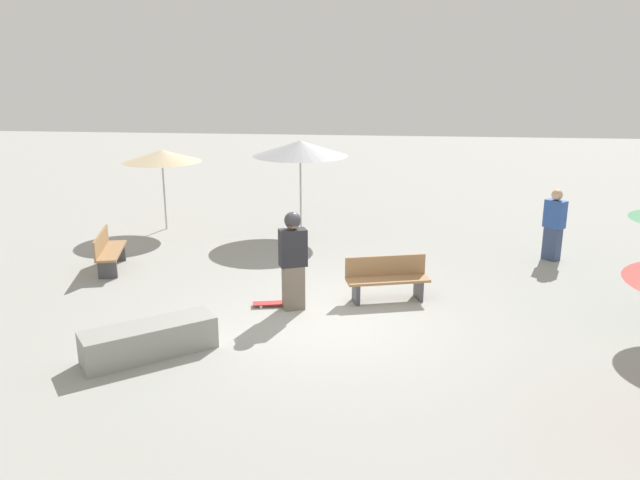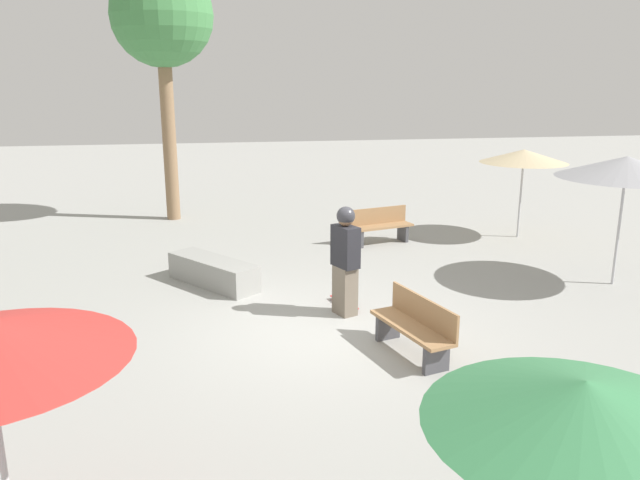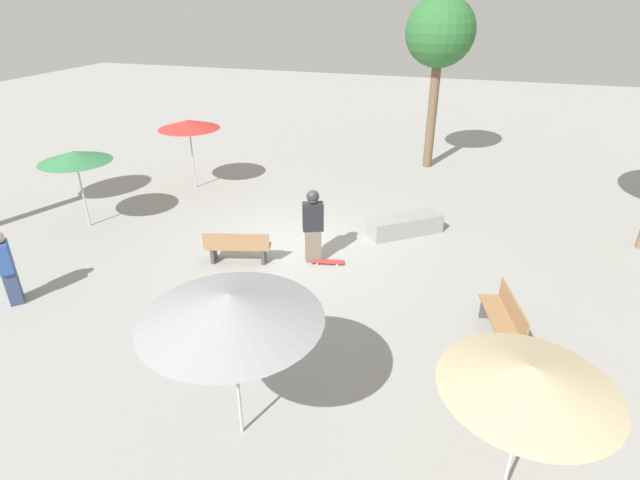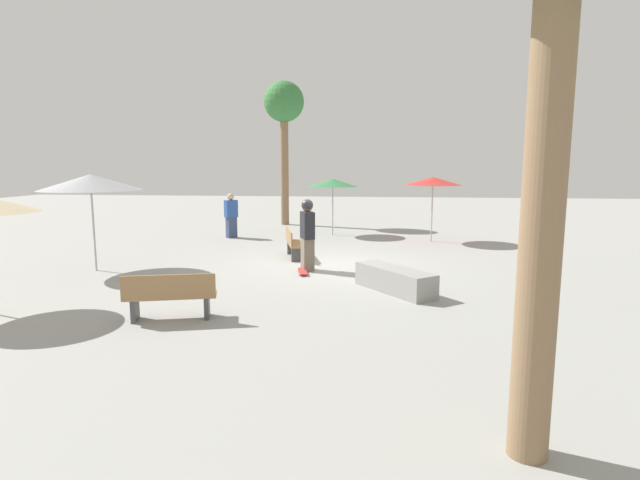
{
  "view_description": "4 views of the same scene",
  "coord_description": "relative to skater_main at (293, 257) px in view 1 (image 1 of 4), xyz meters",
  "views": [
    {
      "loc": [
        1.1,
        -10.39,
        4.44
      ],
      "look_at": [
        -0.17,
        0.87,
        1.23
      ],
      "focal_mm": 35.0,
      "sensor_mm": 36.0,
      "label": 1
    },
    {
      "loc": [
        9.13,
        -1.71,
        3.91
      ],
      "look_at": [
        -0.61,
        0.01,
        1.32
      ],
      "focal_mm": 35.0,
      "sensor_mm": 36.0,
      "label": 2
    },
    {
      "loc": [
        -4.05,
        10.83,
        6.05
      ],
      "look_at": [
        -0.91,
        0.79,
        0.78
      ],
      "focal_mm": 28.0,
      "sensor_mm": 36.0,
      "label": 3
    },
    {
      "loc": [
        -13.27,
        -1.35,
        2.73
      ],
      "look_at": [
        -1.21,
        0.04,
        0.9
      ],
      "focal_mm": 28.0,
      "sensor_mm": 36.0,
      "label": 4
    }
  ],
  "objects": [
    {
      "name": "skater_main",
      "position": [
        0.0,
        0.0,
        0.0
      ],
      "size": [
        0.56,
        0.45,
        1.86
      ],
      "rotation": [
        0.0,
        0.0,
        3.54
      ],
      "color": "#726656",
      "rests_on": "ground_plane"
    },
    {
      "name": "bench_near",
      "position": [
        -4.44,
        1.83,
        -0.58
      ],
      "size": [
        0.85,
        1.66,
        0.85
      ],
      "rotation": [
        0.0,
        0.0,
        4.98
      ],
      "color": "#47474C",
      "rests_on": "ground_plane"
    },
    {
      "name": "bystander_watching",
      "position": [
        5.55,
        3.69,
        -0.17
      ],
      "size": [
        0.5,
        0.5,
        1.68
      ],
      "rotation": [
        0.0,
        0.0,
        5.51
      ],
      "color": "#38476B",
      "rests_on": "ground_plane"
    },
    {
      "name": "skateboard",
      "position": [
        -0.39,
        0.07,
        -0.95
      ],
      "size": [
        0.82,
        0.37,
        0.07
      ],
      "rotation": [
        0.0,
        0.0,
        3.36
      ],
      "color": "red",
      "rests_on": "ground_plane"
    },
    {
      "name": "shade_umbrella_grey",
      "position": [
        -0.64,
        5.48,
        1.29
      ],
      "size": [
        2.53,
        2.53,
        2.49
      ],
      "color": "#B7B7BC",
      "rests_on": "ground_plane"
    },
    {
      "name": "concrete_ledge",
      "position": [
        -1.95,
        -2.19,
        -0.75
      ],
      "size": [
        2.0,
        1.76,
        0.52
      ],
      "rotation": [
        0.0,
        0.0,
        0.67
      ],
      "color": "gray",
      "rests_on": "ground_plane"
    },
    {
      "name": "ground_plane",
      "position": [
        0.62,
        -0.44,
        -1.01
      ],
      "size": [
        60.0,
        60.0,
        0.0
      ],
      "primitive_type": "plane",
      "color": "#9E9E99"
    },
    {
      "name": "bench_far",
      "position": [
        1.73,
        0.65,
        -0.58
      ],
      "size": [
        1.66,
        0.85,
        0.85
      ],
      "rotation": [
        0.0,
        0.0,
        3.41
      ],
      "color": "#47474C",
      "rests_on": "ground_plane"
    },
    {
      "name": "shade_umbrella_tan",
      "position": [
        -4.43,
        5.42,
        1.03
      ],
      "size": [
        2.13,
        2.13,
        2.2
      ],
      "color": "#B7B7BC",
      "rests_on": "ground_plane"
    }
  ]
}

